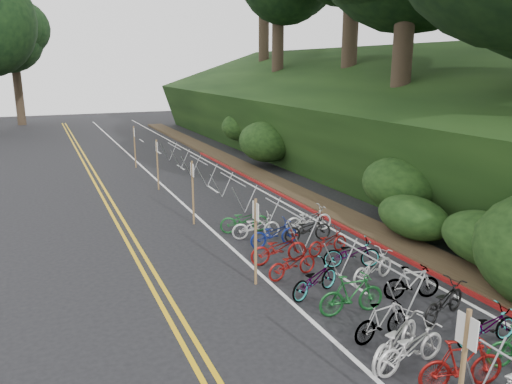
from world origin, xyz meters
TOP-DOWN VIEW (x-y plane):
  - road_markings at (0.63, 10.10)m, footprint 7.47×80.00m
  - red_curb at (5.70, 12.00)m, footprint 0.25×28.00m
  - embankment at (12.96, 19.04)m, footprint 14.30×48.14m
  - bike_racks_rest at (3.00, 13.00)m, footprint 1.14×23.00m
  - signpost_near at (0.88, -2.14)m, footprint 0.08×0.40m
  - signposts_rest at (0.60, 14.00)m, footprint 0.08×18.40m
  - bike_front at (1.74, 0.39)m, footprint 1.46×2.06m
  - bike_valet at (2.90, 3.23)m, footprint 3.41×14.09m

SIDE VIEW (x-z plane):
  - road_markings at x=0.63m, z-range 0.00..0.01m
  - red_curb at x=5.70m, z-range 0.00..0.10m
  - bike_valet at x=2.90m, z-range -0.06..1.01m
  - bike_front at x=1.74m, z-range 0.00..1.03m
  - bike_racks_rest at x=3.00m, z-range 0.27..1.44m
  - signposts_rest at x=0.60m, z-range 0.18..2.68m
  - signpost_near at x=0.88m, z-range 0.18..2.74m
  - embankment at x=12.96m, z-range -1.99..7.12m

